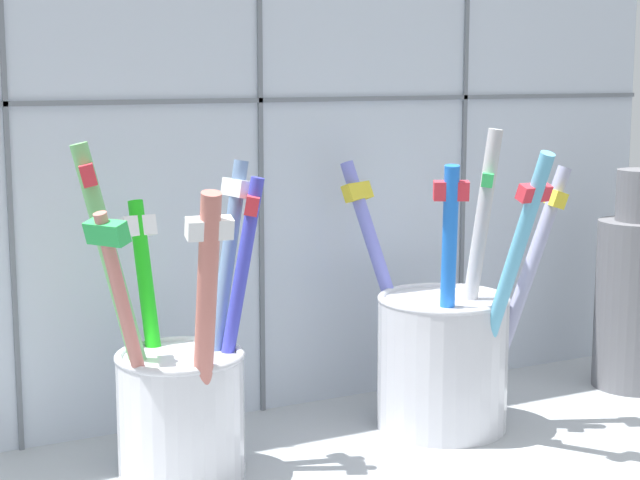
% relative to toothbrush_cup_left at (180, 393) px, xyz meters
% --- Properties ---
extents(counter_slab, '(0.64, 0.22, 0.02)m').
position_rel_toothbrush_cup_left_xyz_m(counter_slab, '(0.09, -0.03, -0.06)').
color(counter_slab, '#9EA3A8').
rests_on(counter_slab, ground).
extents(tile_wall_back, '(0.64, 0.02, 0.45)m').
position_rel_toothbrush_cup_left_xyz_m(tile_wall_back, '(0.09, 0.09, 0.16)').
color(tile_wall_back, silver).
rests_on(tile_wall_back, ground).
extents(toothbrush_cup_left, '(0.11, 0.12, 0.19)m').
position_rel_toothbrush_cup_left_xyz_m(toothbrush_cup_left, '(0.00, 0.00, 0.00)').
color(toothbrush_cup_left, white).
rests_on(toothbrush_cup_left, counter_slab).
extents(toothbrush_cup_right, '(0.12, 0.16, 0.19)m').
position_rel_toothbrush_cup_left_xyz_m(toothbrush_cup_right, '(0.18, -0.00, 0.00)').
color(toothbrush_cup_right, silver).
rests_on(toothbrush_cup_right, counter_slab).
extents(ceramic_vase, '(0.06, 0.06, 0.16)m').
position_rel_toothbrush_cup_left_xyz_m(ceramic_vase, '(0.35, 0.01, 0.02)').
color(ceramic_vase, slate).
rests_on(ceramic_vase, counter_slab).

